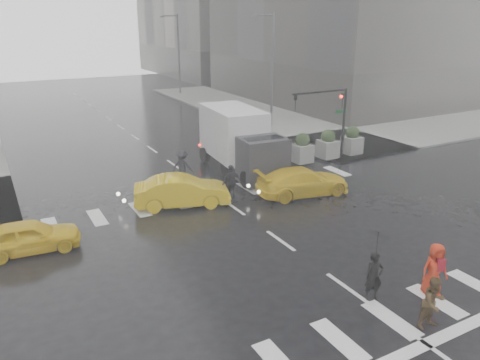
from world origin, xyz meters
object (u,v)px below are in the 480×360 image
pedestrian_orange (435,269)px  taxi_mid (182,191)px  pedestrian_brown (434,303)px  traffic_signal_pole (332,110)px  taxi_front (29,236)px  box_truck (241,139)px

pedestrian_orange → taxi_mid: size_ratio=0.40×
pedestrian_brown → taxi_mid: size_ratio=0.36×
traffic_signal_pole → taxi_front: bearing=-167.2°
pedestrian_orange → taxi_front: 14.71m
pedestrian_brown → traffic_signal_pole: bearing=65.1°
traffic_signal_pole → box_truck: (-6.01, 0.78, -1.29)m
pedestrian_brown → taxi_front: bearing=136.5°
pedestrian_brown → box_truck: size_ratio=0.24×
taxi_front → box_truck: (12.00, 4.86, 1.28)m
pedestrian_orange → taxi_mid: pedestrian_orange is taller
pedestrian_brown → taxi_front: size_ratio=0.43×
pedestrian_orange → box_truck: 14.46m
taxi_front → taxi_mid: bearing=-72.5°
pedestrian_orange → taxi_front: pedestrian_orange is taller
taxi_front → taxi_mid: taxi_mid is taller
box_truck → pedestrian_brown: bearing=-92.8°
pedestrian_brown → pedestrian_orange: (1.45, 1.18, 0.09)m
box_truck → traffic_signal_pole: bearing=-2.0°
pedestrian_orange → taxi_front: bearing=158.5°
traffic_signal_pole → pedestrian_brown: bearing=-119.2°
pedestrian_brown → taxi_mid: (-2.80, 12.24, -0.07)m
pedestrian_orange → taxi_front: size_ratio=0.48×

